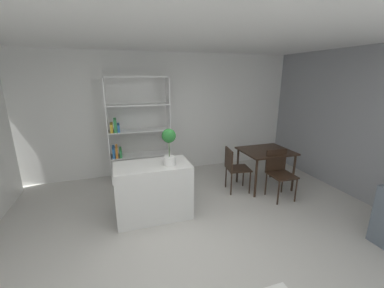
{
  "coord_description": "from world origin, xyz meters",
  "views": [
    {
      "loc": [
        -0.82,
        -2.61,
        2.2
      ],
      "look_at": [
        0.36,
        1.06,
        1.11
      ],
      "focal_mm": 22.55,
      "sensor_mm": 36.0,
      "label": 1
    }
  ],
  "objects_px": {
    "potted_plant_on_island": "(169,144)",
    "dining_chair_island_side": "(234,166)",
    "open_bookshelf": "(135,132)",
    "kitchen_island": "(153,190)",
    "dining_table": "(266,155)",
    "dining_chair_near": "(279,169)"
  },
  "relations": [
    {
      "from": "open_bookshelf",
      "to": "potted_plant_on_island",
      "type": "bearing_deg",
      "value": -77.72
    },
    {
      "from": "potted_plant_on_island",
      "to": "open_bookshelf",
      "type": "height_order",
      "value": "open_bookshelf"
    },
    {
      "from": "dining_chair_island_side",
      "to": "potted_plant_on_island",
      "type": "bearing_deg",
      "value": 118.74
    },
    {
      "from": "dining_table",
      "to": "dining_chair_island_side",
      "type": "distance_m",
      "value": 0.71
    },
    {
      "from": "open_bookshelf",
      "to": "dining_chair_island_side",
      "type": "height_order",
      "value": "open_bookshelf"
    },
    {
      "from": "potted_plant_on_island",
      "to": "dining_table",
      "type": "bearing_deg",
      "value": 13.58
    },
    {
      "from": "potted_plant_on_island",
      "to": "dining_chair_island_side",
      "type": "xyz_separation_m",
      "value": [
        1.38,
        0.51,
        -0.7
      ]
    },
    {
      "from": "open_bookshelf",
      "to": "dining_table",
      "type": "height_order",
      "value": "open_bookshelf"
    },
    {
      "from": "potted_plant_on_island",
      "to": "dining_chair_island_side",
      "type": "distance_m",
      "value": 1.63
    },
    {
      "from": "potted_plant_on_island",
      "to": "dining_chair_island_side",
      "type": "relative_size",
      "value": 0.65
    },
    {
      "from": "potted_plant_on_island",
      "to": "dining_chair_island_side",
      "type": "bearing_deg",
      "value": 20.41
    },
    {
      "from": "potted_plant_on_island",
      "to": "open_bookshelf",
      "type": "distance_m",
      "value": 1.7
    },
    {
      "from": "kitchen_island",
      "to": "open_bookshelf",
      "type": "xyz_separation_m",
      "value": [
        -0.11,
        1.55,
        0.63
      ]
    },
    {
      "from": "potted_plant_on_island",
      "to": "kitchen_island",
      "type": "bearing_deg",
      "value": 156.96
    },
    {
      "from": "dining_table",
      "to": "open_bookshelf",
      "type": "bearing_deg",
      "value": 154.58
    },
    {
      "from": "open_bookshelf",
      "to": "kitchen_island",
      "type": "bearing_deg",
      "value": -86.03
    },
    {
      "from": "kitchen_island",
      "to": "potted_plant_on_island",
      "type": "relative_size",
      "value": 2.05
    },
    {
      "from": "dining_chair_near",
      "to": "dining_chair_island_side",
      "type": "relative_size",
      "value": 1.02
    },
    {
      "from": "dining_table",
      "to": "dining_chair_island_side",
      "type": "bearing_deg",
      "value": 178.9
    },
    {
      "from": "open_bookshelf",
      "to": "dining_chair_near",
      "type": "xyz_separation_m",
      "value": [
        2.43,
        -1.59,
        -0.54
      ]
    },
    {
      "from": "kitchen_island",
      "to": "dining_chair_island_side",
      "type": "relative_size",
      "value": 1.34
    },
    {
      "from": "dining_table",
      "to": "potted_plant_on_island",
      "type": "bearing_deg",
      "value": -166.42
    }
  ]
}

